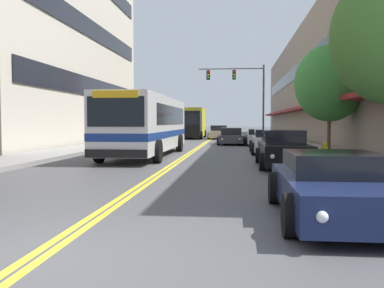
% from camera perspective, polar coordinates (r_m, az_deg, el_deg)
% --- Properties ---
extents(ground_plane, '(240.00, 240.00, 0.00)m').
position_cam_1_polar(ground_plane, '(42.24, 2.41, 0.58)').
color(ground_plane, '#4C4C4F').
extents(sidewalk_left, '(2.84, 106.00, 0.18)m').
position_cam_1_polar(sidewalk_left, '(43.21, -6.79, 0.73)').
color(sidewalk_left, gray).
rests_on(sidewalk_left, ground_plane).
extents(sidewalk_right, '(2.84, 106.00, 0.18)m').
position_cam_1_polar(sidewalk_right, '(42.39, 11.79, 0.65)').
color(sidewalk_right, gray).
rests_on(sidewalk_right, ground_plane).
extents(centre_line, '(0.34, 106.00, 0.01)m').
position_cam_1_polar(centre_line, '(42.24, 2.41, 0.58)').
color(centre_line, yellow).
rests_on(centre_line, ground_plane).
extents(storefront_row_right, '(9.10, 68.00, 10.99)m').
position_cam_1_polar(storefront_row_right, '(43.47, 19.37, 7.72)').
color(storefront_row_right, gray).
rests_on(storefront_row_right, ground_plane).
extents(city_bus, '(2.84, 11.64, 2.99)m').
position_cam_1_polar(city_bus, '(22.30, -5.96, 2.81)').
color(city_bus, silver).
rests_on(city_bus, ground_plane).
extents(car_red_parked_left_near, '(2.21, 4.18, 1.31)m').
position_cam_1_polar(car_red_parked_left_near, '(35.50, -5.45, 1.11)').
color(car_red_parked_left_near, maroon).
rests_on(car_red_parked_left_near, ground_plane).
extents(car_navy_parked_right_foreground, '(2.11, 4.55, 1.19)m').
position_cam_1_polar(car_navy_parked_right_foreground, '(8.17, 18.39, -5.45)').
color(car_navy_parked_right_foreground, '#19234C').
rests_on(car_navy_parked_right_foreground, ground_plane).
extents(car_silver_parked_right_mid, '(2.03, 4.76, 1.21)m').
position_cam_1_polar(car_silver_parked_right_mid, '(32.58, 8.87, 0.86)').
color(car_silver_parked_right_mid, '#B7B7BC').
rests_on(car_silver_parked_right_mid, ground_plane).
extents(car_black_parked_right_far, '(2.01, 4.75, 1.43)m').
position_cam_1_polar(car_black_parked_right_far, '(17.04, 12.08, -0.76)').
color(car_black_parked_right_far, black).
rests_on(car_black_parked_right_far, ground_plane).
extents(car_white_parked_right_end, '(2.09, 4.75, 1.32)m').
position_cam_1_polar(car_white_parked_right_end, '(24.16, 10.26, 0.27)').
color(car_white_parked_right_end, white).
rests_on(car_white_parked_right_end, ground_plane).
extents(car_dark_grey_moving_lead, '(2.07, 4.81, 1.29)m').
position_cam_1_polar(car_dark_grey_moving_lead, '(33.52, 5.26, 0.97)').
color(car_dark_grey_moving_lead, '#38383D').
rests_on(car_dark_grey_moving_lead, ground_plane).
extents(car_champagne_moving_second, '(2.14, 4.59, 1.40)m').
position_cam_1_polar(car_champagne_moving_second, '(44.39, 3.60, 1.51)').
color(car_champagne_moving_second, beige).
rests_on(car_champagne_moving_second, ground_plane).
extents(box_truck, '(2.67, 7.59, 3.25)m').
position_cam_1_polar(box_truck, '(45.53, -0.01, 2.86)').
color(box_truck, black).
rests_on(box_truck, ground_plane).
extents(traffic_signal_mast, '(6.44, 0.38, 7.31)m').
position_cam_1_polar(traffic_signal_mast, '(42.39, 6.70, 7.60)').
color(traffic_signal_mast, '#47474C').
rests_on(traffic_signal_mast, ground_plane).
extents(street_tree_right_mid, '(3.60, 3.60, 5.55)m').
position_cam_1_polar(street_tree_right_mid, '(23.33, 17.89, 7.73)').
color(street_tree_right_mid, brown).
rests_on(street_tree_right_mid, sidewalk_right).
extents(fire_hydrant, '(0.30, 0.22, 0.80)m').
position_cam_1_polar(fire_hydrant, '(17.16, 17.28, -1.09)').
color(fire_hydrant, yellow).
rests_on(fire_hydrant, sidewalk_right).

